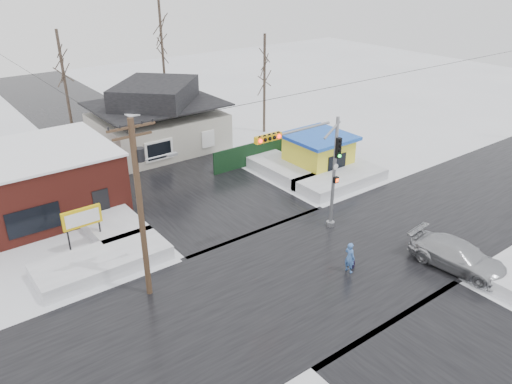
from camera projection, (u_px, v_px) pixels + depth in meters
ground at (316, 270)px, 26.58m from camera, size 120.00×120.00×0.00m
road_ns at (316, 270)px, 26.58m from camera, size 10.00×120.00×0.02m
road_ew at (316, 270)px, 26.58m from camera, size 120.00×10.00×0.02m
snowbank_nw at (103, 262)px, 26.57m from camera, size 7.00×3.00×0.80m
snowbank_ne at (341, 179)px, 36.36m from camera, size 7.00×3.00×0.80m
snowbank_nside_w at (103, 216)px, 31.27m from camera, size 3.00×8.00×0.80m
snowbank_nside_e at (276, 165)px, 38.88m from camera, size 3.00×8.00×0.80m
traffic_signal at (316, 164)px, 28.10m from camera, size 6.05×0.68×7.00m
utility_pole at (141, 201)px, 22.61m from camera, size 3.15×0.44×9.00m
brick_building at (14, 186)px, 31.26m from camera, size 12.20×8.20×4.12m
marquee_sign at (82, 219)px, 27.72m from camera, size 2.20×0.21×2.55m
house at (157, 119)px, 42.43m from camera, size 10.40×8.40×5.76m
kiosk at (318, 153)px, 38.33m from camera, size 4.60×4.60×2.88m
fence at (256, 153)px, 39.83m from camera, size 8.00×0.12×1.80m
tree_far_left at (60, 56)px, 39.77m from camera, size 3.00×3.00×10.00m
tree_far_mid at (160, 23)px, 45.96m from camera, size 3.00×3.00×12.00m
tree_far_right at (265, 55)px, 44.47m from camera, size 3.00×3.00×9.00m
pedestrian at (350, 258)px, 26.08m from camera, size 0.43×0.64×1.73m
car at (458, 256)px, 26.42m from camera, size 2.73×5.43×1.51m
shopping_bag at (353, 265)px, 26.68m from camera, size 0.30×0.22×0.35m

